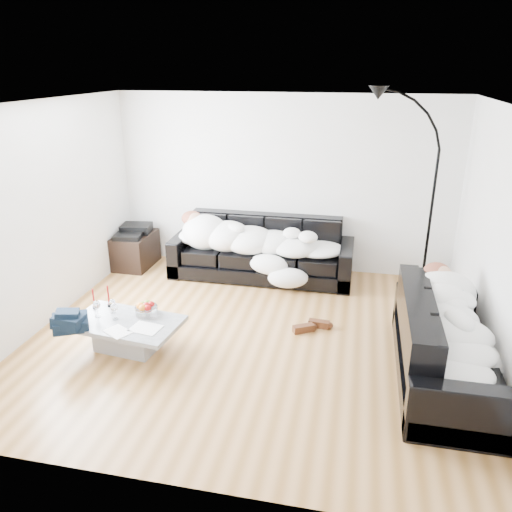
% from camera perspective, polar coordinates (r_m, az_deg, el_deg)
% --- Properties ---
extents(ground, '(5.00, 5.00, 0.00)m').
position_cam_1_polar(ground, '(5.87, -0.62, -9.27)').
color(ground, '#96622D').
rests_on(ground, ground).
extents(wall_back, '(5.00, 0.02, 2.60)m').
position_cam_1_polar(wall_back, '(7.46, 3.14, 8.17)').
color(wall_back, silver).
rests_on(wall_back, ground).
extents(wall_left, '(0.02, 4.50, 2.60)m').
position_cam_1_polar(wall_left, '(6.34, -23.35, 4.11)').
color(wall_left, silver).
rests_on(wall_left, ground).
extents(wall_right, '(0.02, 4.50, 2.60)m').
position_cam_1_polar(wall_right, '(5.40, 26.21, 0.85)').
color(wall_right, silver).
rests_on(wall_right, ground).
extents(ceiling, '(5.00, 5.00, 0.00)m').
position_cam_1_polar(ceiling, '(5.08, -0.74, 16.94)').
color(ceiling, white).
rests_on(ceiling, ground).
extents(sofa_back, '(2.65, 0.92, 0.87)m').
position_cam_1_polar(sofa_back, '(7.32, 0.65, 0.85)').
color(sofa_back, black).
rests_on(sofa_back, ground).
extents(sofa_right, '(0.91, 2.12, 0.86)m').
position_cam_1_polar(sofa_right, '(5.32, 21.10, -9.01)').
color(sofa_right, black).
rests_on(sofa_right, ground).
extents(sleeper_back, '(2.24, 0.77, 0.45)m').
position_cam_1_polar(sleeper_back, '(7.20, 0.58, 2.29)').
color(sleeper_back, white).
rests_on(sleeper_back, sofa_back).
extents(sleeper_right, '(0.77, 1.81, 0.44)m').
position_cam_1_polar(sleeper_right, '(5.22, 21.40, -6.97)').
color(sleeper_right, white).
rests_on(sleeper_right, sofa_right).
extents(teal_cushion, '(0.42, 0.38, 0.20)m').
position_cam_1_polar(teal_cushion, '(5.76, 20.01, -3.23)').
color(teal_cushion, '#0A434A').
rests_on(teal_cushion, sofa_right).
extents(coffee_table, '(1.26, 0.83, 0.35)m').
position_cam_1_polar(coffee_table, '(5.75, -14.53, -8.72)').
color(coffee_table, '#939699').
rests_on(coffee_table, ground).
extents(fruit_bowl, '(0.30, 0.30, 0.15)m').
position_cam_1_polar(fruit_bowl, '(5.72, -12.43, -5.84)').
color(fruit_bowl, white).
rests_on(fruit_bowl, coffee_table).
extents(wine_glass_a, '(0.08, 0.08, 0.16)m').
position_cam_1_polar(wine_glass_a, '(5.85, -16.06, -5.52)').
color(wine_glass_a, white).
rests_on(wine_glass_a, coffee_table).
extents(wine_glass_b, '(0.10, 0.10, 0.19)m').
position_cam_1_polar(wine_glass_b, '(5.81, -17.69, -5.79)').
color(wine_glass_b, white).
rests_on(wine_glass_b, coffee_table).
extents(wine_glass_c, '(0.10, 0.10, 0.19)m').
position_cam_1_polar(wine_glass_c, '(5.69, -15.85, -6.14)').
color(wine_glass_c, white).
rests_on(wine_glass_c, coffee_table).
extents(candle_left, '(0.05, 0.05, 0.24)m').
position_cam_1_polar(candle_left, '(5.99, -18.07, -4.69)').
color(candle_left, maroon).
rests_on(candle_left, coffee_table).
extents(candle_right, '(0.06, 0.06, 0.26)m').
position_cam_1_polar(candle_right, '(5.99, -16.51, -4.44)').
color(candle_right, maroon).
rests_on(candle_right, coffee_table).
extents(newspaper_a, '(0.35, 0.28, 0.01)m').
position_cam_1_polar(newspaper_a, '(5.47, -12.50, -8.04)').
color(newspaper_a, silver).
rests_on(newspaper_a, coffee_table).
extents(newspaper_b, '(0.34, 0.31, 0.01)m').
position_cam_1_polar(newspaper_b, '(5.47, -15.54, -8.30)').
color(newspaper_b, silver).
rests_on(newspaper_b, coffee_table).
extents(navy_jacket, '(0.45, 0.40, 0.19)m').
position_cam_1_polar(navy_jacket, '(5.61, -20.68, -6.23)').
color(navy_jacket, black).
rests_on(navy_jacket, coffee_table).
extents(shoes, '(0.50, 0.43, 0.10)m').
position_cam_1_polar(shoes, '(6.04, 6.27, -7.95)').
color(shoes, '#472311').
rests_on(shoes, ground).
extents(av_cabinet, '(0.53, 0.76, 0.52)m').
position_cam_1_polar(av_cabinet, '(7.99, -13.62, 0.68)').
color(av_cabinet, black).
rests_on(av_cabinet, ground).
extents(stereo, '(0.48, 0.40, 0.13)m').
position_cam_1_polar(stereo, '(7.89, -13.82, 2.87)').
color(stereo, black).
rests_on(stereo, av_cabinet).
extents(floor_lamp, '(0.93, 0.61, 2.39)m').
position_cam_1_polar(floor_lamp, '(7.08, 19.45, 5.37)').
color(floor_lamp, black).
rests_on(floor_lamp, ground).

